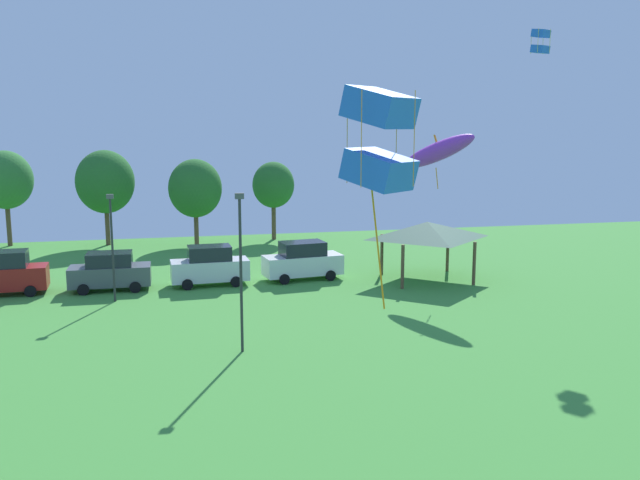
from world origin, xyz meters
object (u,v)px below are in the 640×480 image
at_px(treeline_tree_1, 5,180).
at_px(kite_flying_1, 438,152).
at_px(parked_car_second_from_left, 110,271).
at_px(light_post_1, 241,264).
at_px(parked_car_leftmost, 4,274).
at_px(treeline_tree_2, 105,182).
at_px(parked_car_rightmost_in_row, 303,261).
at_px(kite_flying_7, 380,139).
at_px(parked_car_third_from_left, 210,266).
at_px(light_post_0, 112,241).
at_px(treeline_tree_4, 273,185).
at_px(park_pavilion, 427,230).
at_px(kite_flying_5, 541,41).
at_px(treeline_tree_3, 195,188).

bearing_deg(treeline_tree_1, kite_flying_1, -35.58).
distance_m(parked_car_second_from_left, light_post_1, 14.20).
relative_size(parked_car_leftmost, treeline_tree_1, 0.62).
relative_size(treeline_tree_1, treeline_tree_2, 1.00).
bearing_deg(parked_car_leftmost, parked_car_rightmost_in_row, -2.50).
relative_size(kite_flying_1, kite_flying_7, 0.75).
bearing_deg(parked_car_third_from_left, light_post_0, -155.54).
height_order(kite_flying_1, treeline_tree_2, kite_flying_1).
distance_m(parked_car_leftmost, treeline_tree_4, 23.73).
xyz_separation_m(parked_car_leftmost, light_post_0, (6.12, -2.86, 2.09)).
distance_m(parked_car_leftmost, light_post_1, 17.57).
xyz_separation_m(parked_car_leftmost, parked_car_second_from_left, (5.69, -0.16, -0.11)).
height_order(park_pavilion, light_post_0, light_post_0).
bearing_deg(parked_car_second_from_left, light_post_1, -63.31).
distance_m(kite_flying_5, parked_car_third_from_left, 22.48).
bearing_deg(light_post_1, parked_car_rightmost_in_row, 68.40).
relative_size(light_post_0, light_post_1, 0.87).
relative_size(light_post_1, treeline_tree_2, 0.89).
distance_m(kite_flying_1, treeline_tree_2, 27.65).
bearing_deg(kite_flying_1, treeline_tree_4, 110.33).
relative_size(parked_car_leftmost, light_post_1, 0.69).
distance_m(park_pavilion, treeline_tree_1, 33.43).
relative_size(parked_car_leftmost, parked_car_third_from_left, 1.00).
bearing_deg(parked_car_leftmost, parked_car_second_from_left, -4.81).
height_order(kite_flying_5, parked_car_leftmost, kite_flying_5).
xyz_separation_m(kite_flying_5, treeline_tree_1, (-32.42, 22.54, -8.67)).
bearing_deg(parked_car_leftmost, treeline_tree_1, 97.88).
distance_m(kite_flying_1, light_post_0, 18.89).
bearing_deg(park_pavilion, light_post_1, -138.31).
relative_size(parked_car_leftmost, light_post_0, 0.80).
bearing_deg(kite_flying_1, treeline_tree_3, 127.53).
xyz_separation_m(kite_flying_1, park_pavilion, (0.07, 1.48, -4.83)).
distance_m(treeline_tree_3, treeline_tree_4, 6.54).
relative_size(kite_flying_5, parked_car_rightmost_in_row, 0.27).
xyz_separation_m(light_post_0, treeline_tree_1, (-9.45, 19.80, 1.91)).
xyz_separation_m(light_post_1, treeline_tree_3, (-0.82, 26.97, 0.75)).
relative_size(kite_flying_7, treeline_tree_1, 0.82).
bearing_deg(kite_flying_1, light_post_0, 179.80).
bearing_deg(light_post_1, kite_flying_5, 22.27).
xyz_separation_m(kite_flying_5, park_pavilion, (-4.58, 4.15, -10.81)).
bearing_deg(parked_car_second_from_left, parked_car_leftmost, 178.31).
bearing_deg(kite_flying_5, kite_flying_1, 150.14).
distance_m(kite_flying_5, parked_car_second_from_left, 27.21).
distance_m(park_pavilion, light_post_0, 18.45).
relative_size(parked_car_second_from_left, treeline_tree_3, 0.67).
bearing_deg(treeline_tree_3, parked_car_second_from_left, -110.64).
distance_m(parked_car_third_from_left, park_pavilion, 13.34).
relative_size(parked_car_second_from_left, light_post_0, 0.78).
bearing_deg(treeline_tree_1, parked_car_rightmost_in_row, -39.35).
bearing_deg(parked_car_third_from_left, treeline_tree_4, 65.42).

